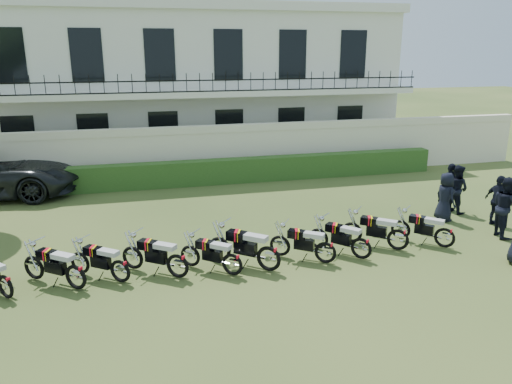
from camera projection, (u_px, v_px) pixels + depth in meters
ground at (248, 250)px, 13.89m from camera, size 100.00×100.00×0.00m
perimeter_wall at (204, 152)px, 21.01m from camera, size 30.00×0.35×2.30m
hedge at (231, 171)px, 20.69m from camera, size 18.00×0.60×1.00m
building at (186, 82)px, 25.84m from camera, size 20.40×9.60×7.40m
motorcycle_0 at (5, 281)px, 11.07m from camera, size 1.23×1.35×0.95m
motorcycle_1 at (75, 271)px, 11.47m from camera, size 1.56×1.24×1.04m
motorcycle_2 at (120, 266)px, 11.83m from camera, size 1.47×1.16×0.97m
motorcycle_3 at (177, 260)px, 12.05m from camera, size 1.59×1.22×1.04m
motorcycle_4 at (232, 259)px, 12.20m from camera, size 1.43×1.20×0.97m
motorcycle_5 at (269, 253)px, 12.40m from camera, size 1.64×1.42×1.13m
motorcycle_6 at (326, 247)px, 12.88m from camera, size 1.53×1.14×0.99m
motorcycle_7 at (362, 243)px, 13.14m from camera, size 1.29×1.44×1.01m
motorcycle_8 at (398, 235)px, 13.71m from camera, size 1.51×1.30×1.04m
motorcycle_9 at (445, 233)px, 13.89m from camera, size 1.32×1.37×0.99m
officer_1 at (506, 207)px, 14.66m from camera, size 0.87×1.02×1.82m
officer_2 at (498, 201)px, 15.59m from camera, size 0.57×1.01×1.63m
officer_3 at (445, 197)px, 16.06m from camera, size 0.60×0.84×1.59m
officer_4 at (457, 189)px, 16.87m from camera, size 0.85×0.96×1.65m
officer_5 at (450, 187)px, 17.08m from camera, size 0.52×1.01×1.65m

